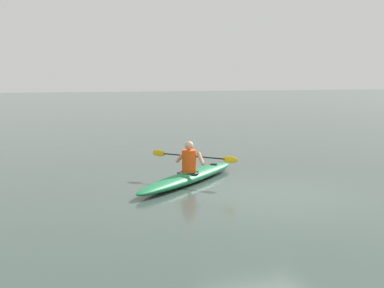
# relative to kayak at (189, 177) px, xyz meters

# --- Properties ---
(ground_plane) EXTENTS (160.00, 160.00, 0.00)m
(ground_plane) POSITION_rel_kayak_xyz_m (-1.11, 1.92, -0.13)
(ground_plane) COLOR #384742
(kayak) EXTENTS (3.61, 3.29, 0.26)m
(kayak) POSITION_rel_kayak_xyz_m (0.00, 0.00, 0.00)
(kayak) COLOR #19723F
(kayak) RESTS_ON ground
(kayaker) EXTENTS (1.61, 1.82, 0.74)m
(kayaker) POSITION_rel_kayak_xyz_m (-0.02, -0.01, 0.45)
(kayaker) COLOR #E04C14
(kayaker) RESTS_ON kayak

